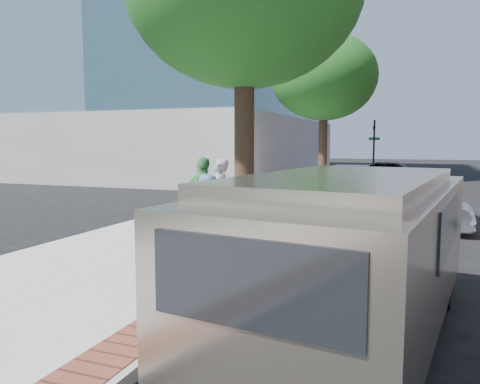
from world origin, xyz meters
The scene contains 15 objects.
ground centered at (0.00, 0.00, 0.00)m, with size 120.00×120.00×0.00m, color black.
sidewalk centered at (-1.50, 8.00, 0.07)m, with size 5.00×60.00×0.15m, color #9E9991.
brick_strip centered at (0.70, 8.00, 0.15)m, with size 0.60×60.00×0.01m, color brown.
curb centered at (1.05, 8.00, 0.07)m, with size 0.10×60.00×0.15m, color gray.
office_tower centered at (-13.00, 22.00, 12.00)m, with size 18.00×22.00×24.00m, color slate.
office_base centered at (-13.00, 22.00, 2.00)m, with size 18.20×22.20×4.00m, color gray.
signal_near centered at (0.90, 22.00, 2.25)m, with size 0.70×0.15×3.80m.
tree_far centered at (-0.50, 12.00, 5.30)m, with size 4.80×4.80×7.14m.
parking_meter centered at (0.73, 0.48, 1.21)m, with size 0.12×0.32×1.47m.
person_gray centered at (-0.72, 0.53, 1.07)m, with size 0.67×0.44×1.85m, color #98999D.
person_officer centered at (-0.10, -1.42, 0.96)m, with size 0.79×0.61×1.62m, color #86B5CF.
person_green centered at (-0.82, -0.09, 1.10)m, with size 1.11×0.46×1.90m, color #469A53.
sedan_silver centered at (3.04, 3.68, 0.66)m, with size 1.39×3.99×1.32m, color #BABCC1.
bg_car centered at (2.39, 17.32, 0.70)m, with size 1.66×4.12×1.40m, color black.
van centered at (2.94, -3.70, 1.10)m, with size 2.78×5.68×2.01m.
Camera 1 is at (3.64, -9.51, 2.37)m, focal length 35.00 mm.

